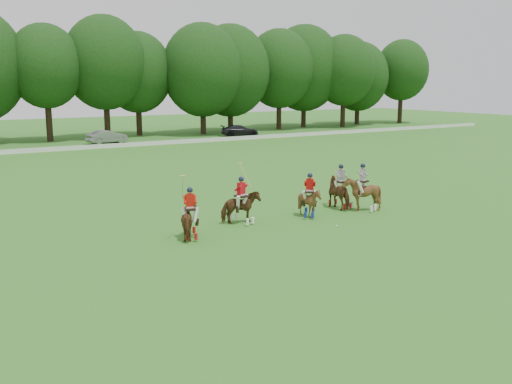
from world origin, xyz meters
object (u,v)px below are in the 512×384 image
polo_red_b (241,207)px  polo_red_a (190,220)px  car_right (240,130)px  car_mid (107,137)px  polo_red_c (309,202)px  polo_ball (337,226)px  polo_stripe_a (340,192)px  polo_stripe_b (362,193)px

polo_red_b → polo_red_a: bearing=-160.8°
car_right → polo_red_a: polo_red_a is taller
car_mid → car_right: 16.64m
car_right → polo_red_c: polo_red_c is taller
car_mid → polo_red_b: (-5.56, -38.47, 0.08)m
polo_red_b → polo_ball: polo_red_b is taller
car_mid → polo_ball: bearing=166.2°
car_mid → car_right: size_ratio=0.94×
polo_red_c → car_right: bearing=64.5°
polo_stripe_a → polo_ball: (-2.70, -3.01, -0.81)m
car_mid → polo_stripe_b: 39.38m
car_right → polo_ball: bearing=173.3°
car_mid → polo_red_c: size_ratio=1.98×
car_right → polo_ball: 45.39m
polo_red_c → polo_stripe_b: bearing=-5.5°
polo_stripe_a → polo_ball: bearing=-131.9°
car_right → polo_stripe_a: (-16.06, -38.31, 0.18)m
polo_ball → polo_red_b: bearing=140.2°
polo_stripe_b → polo_red_a: bearing=-178.9°
polo_stripe_a → polo_ball: 4.12m
polo_red_b → polo_red_c: 3.60m
car_mid → polo_red_c: 39.11m
polo_stripe_a → polo_red_c: bearing=-163.8°
polo_red_a → polo_stripe_b: (9.83, 0.20, 0.12)m
polo_red_a → polo_stripe_b: 9.83m
polo_red_b → polo_ball: bearing=-39.8°
car_mid → polo_red_c: bearing=166.2°
polo_red_a → polo_red_c: 6.70m
car_right → polo_red_a: (-25.33, -39.56, 0.12)m
polo_red_a → polo_red_c: bearing=4.3°
polo_stripe_a → polo_red_a: bearing=-172.3°
car_mid → polo_red_a: 40.51m
polo_red_b → polo_ball: (3.43, -2.86, -0.75)m
car_right → polo_red_b: polo_red_b is taller
polo_red_c → polo_red_a: bearing=-175.7°
polo_red_c → polo_stripe_a: size_ratio=0.94×
polo_red_c → polo_stripe_a: (2.58, 0.75, 0.07)m
polo_stripe_b → car_right: bearing=68.5°
polo_red_a → polo_red_b: 3.32m
polo_stripe_a → polo_stripe_b: bearing=-62.2°
car_mid → polo_stripe_a: 38.32m
polo_red_a → car_mid: bearing=77.6°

